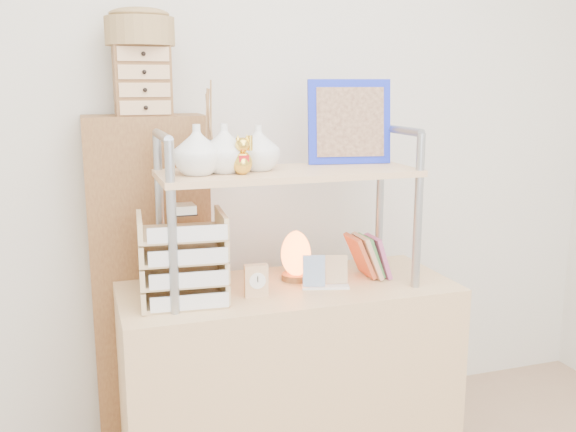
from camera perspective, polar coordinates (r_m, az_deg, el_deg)
name	(u,v)px	position (r m, az deg, el deg)	size (l,w,h in m)	color
desk	(289,382)	(2.47, 0.05, -14.55)	(1.20, 0.50, 0.75)	tan
cabinet	(151,288)	(2.61, -12.07, -6.24)	(0.45, 0.24, 1.35)	brown
hutch	(268,164)	(2.22, -1.81, 4.62)	(0.90, 0.34, 0.73)	#91979E
letter_tray	(183,263)	(2.16, -9.28, -4.15)	(0.29, 0.27, 0.33)	tan
salt_lamp	(296,255)	(2.37, 0.69, -3.49)	(0.12, 0.11, 0.19)	brown
desk_clock	(256,281)	(2.20, -2.85, -5.76)	(0.08, 0.04, 0.11)	tan
postcard_stand	(325,278)	(2.30, 3.31, -5.53)	(0.18, 0.09, 0.12)	white
drawer_chest	(142,81)	(2.46, -12.83, 11.62)	(0.20, 0.16, 0.25)	brown
woven_basket	(140,32)	(2.47, -13.03, 15.68)	(0.25, 0.25, 0.10)	olive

